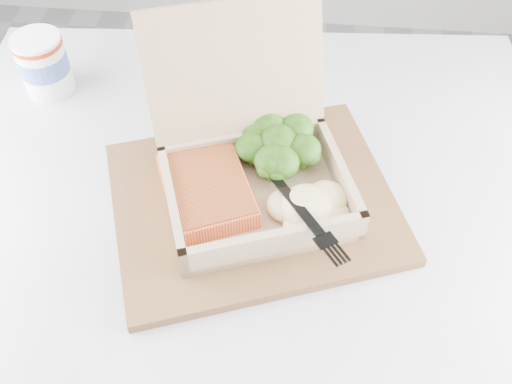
# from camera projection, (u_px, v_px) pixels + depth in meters

# --- Properties ---
(cafe_table) EXTENTS (0.88, 0.88, 0.74)m
(cafe_table) POSITION_uv_depth(u_px,v_px,m) (249.00, 312.00, 0.83)
(cafe_table) COLOR black
(cafe_table) RESTS_ON floor
(serving_tray) EXTENTS (0.41, 0.37, 0.01)m
(serving_tray) POSITION_uv_depth(u_px,v_px,m) (253.00, 202.00, 0.71)
(serving_tray) COLOR brown
(serving_tray) RESTS_ON cafe_table
(takeout_container) EXTENTS (0.28, 0.28, 0.20)m
(takeout_container) POSITION_uv_depth(u_px,v_px,m) (250.00, 154.00, 0.68)
(takeout_container) COLOR tan
(takeout_container) RESTS_ON serving_tray
(salmon_fillet) EXTENTS (0.14, 0.15, 0.03)m
(salmon_fillet) POSITION_uv_depth(u_px,v_px,m) (207.00, 191.00, 0.68)
(salmon_fillet) COLOR #FF6731
(salmon_fillet) RESTS_ON takeout_container
(broccoli_pile) EXTENTS (0.12, 0.12, 0.04)m
(broccoli_pile) POSITION_uv_depth(u_px,v_px,m) (278.00, 148.00, 0.71)
(broccoli_pile) COLOR #3D791A
(broccoli_pile) RESTS_ON takeout_container
(mashed_potatoes) EXTENTS (0.10, 0.09, 0.03)m
(mashed_potatoes) POSITION_uv_depth(u_px,v_px,m) (307.00, 206.00, 0.66)
(mashed_potatoes) COLOR beige
(mashed_potatoes) RESTS_ON takeout_container
(plastic_fork) EXTENTS (0.10, 0.14, 0.02)m
(plastic_fork) POSITION_uv_depth(u_px,v_px,m) (288.00, 192.00, 0.66)
(plastic_fork) COLOR black
(plastic_fork) RESTS_ON mashed_potatoes
(paper_cup) EXTENTS (0.07, 0.07, 0.09)m
(paper_cup) POSITION_uv_depth(u_px,v_px,m) (43.00, 63.00, 0.82)
(paper_cup) COLOR white
(paper_cup) RESTS_ON cafe_table
(receipt) EXTENTS (0.11, 0.16, 0.00)m
(receipt) POSITION_uv_depth(u_px,v_px,m) (270.00, 107.00, 0.83)
(receipt) COLOR white
(receipt) RESTS_ON cafe_table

